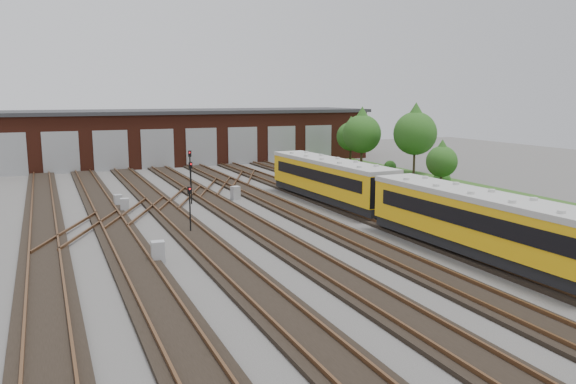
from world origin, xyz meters
name	(u,v)px	position (x,y,z in m)	size (l,w,h in m)	color
ground	(305,235)	(0.00, 0.00, 0.00)	(120.00, 120.00, 0.00)	#43403E
track_network	(298,232)	(-0.17, 0.59, 0.11)	(30.40, 70.00, 0.33)	black
maintenance_shed	(164,136)	(-0.01, 39.97, 3.20)	(51.00, 12.50, 6.35)	#502014
grass_verge	(451,188)	(19.00, 10.00, 0.03)	(8.00, 55.00, 0.05)	#28521B
metro_train	(480,222)	(6.00, -7.72, 1.87)	(3.14, 46.64, 3.01)	black
signal_mast_0	(190,204)	(-6.01, 3.08, 1.80)	(0.23, 0.21, 2.83)	black
signal_mast_1	(190,163)	(-1.69, 20.44, 2.08)	(0.32, 0.30, 3.22)	black
signal_mast_2	(191,178)	(-3.70, 12.08, 2.03)	(0.26, 0.25, 3.19)	black
signal_mast_3	(329,170)	(7.88, 11.95, 2.04)	(0.26, 0.24, 3.21)	black
relay_cabinet_0	(118,201)	(-8.90, 13.23, 0.46)	(0.55, 0.46, 0.91)	#A0A3A5
relay_cabinet_1	(125,205)	(-8.71, 11.14, 0.48)	(0.58, 0.48, 0.97)	#A0A3A5
relay_cabinet_2	(158,252)	(-8.88, -1.97, 0.53)	(0.64, 0.53, 1.06)	#A0A3A5
relay_cabinet_3	(235,193)	(-0.09, 12.51, 0.53)	(0.64, 0.53, 1.06)	#A0A3A5
relay_cabinet_4	(317,189)	(6.62, 11.66, 0.49)	(0.58, 0.49, 0.97)	#A0A3A5
tree_0	(362,129)	(18.30, 24.05, 4.45)	(4.18, 4.18, 6.92)	#2F2415
tree_1	(351,133)	(20.24, 29.80, 3.65)	(3.43, 3.43, 5.68)	#2F2415
tree_2	(415,128)	(21.64, 19.03, 4.76)	(4.47, 4.47, 7.40)	#2F2415
tree_3	(442,158)	(17.47, 9.50, 2.84)	(2.67, 2.67, 4.42)	#2F2415
bush_0	(550,208)	(17.10, -2.26, 0.64)	(1.29, 1.29, 1.29)	#224E16
bush_1	(442,177)	(19.50, 11.85, 0.78)	(1.57, 1.57, 1.57)	#224E16
bush_2	(390,165)	(20.76, 22.11, 0.66)	(1.31, 1.31, 1.31)	#224E16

